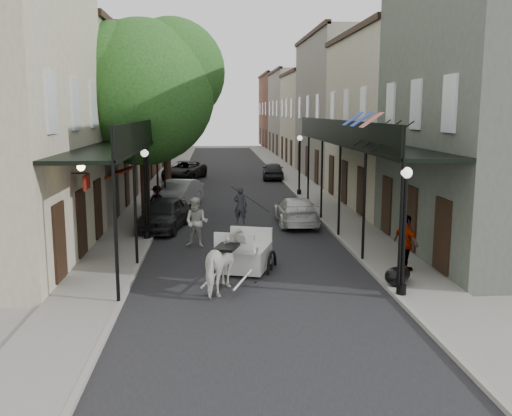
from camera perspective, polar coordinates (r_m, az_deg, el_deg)
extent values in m
plane|color=gray|center=(18.39, -0.04, -7.32)|extent=(140.00, 140.00, 0.00)
cube|color=black|center=(37.93, -2.26, 1.58)|extent=(8.00, 90.00, 0.01)
cube|color=gray|center=(38.09, -9.80, 1.56)|extent=(2.20, 90.00, 0.12)
cube|color=gray|center=(38.42, 5.22, 1.74)|extent=(2.20, 90.00, 0.12)
cube|color=beige|center=(48.09, -13.17, 9.34)|extent=(5.00, 80.00, 10.50)
cube|color=gray|center=(48.54, 7.61, 9.51)|extent=(5.00, 80.00, 10.50)
cube|color=black|center=(24.85, -12.91, 6.29)|extent=(2.20, 18.00, 0.12)
cube|color=black|center=(24.69, -10.53, 7.51)|extent=(0.06, 18.00, 1.00)
cylinder|color=black|center=(16.10, -13.86, -2.28)|extent=(0.10, 0.10, 4.00)
cylinder|color=black|center=(23.91, -10.72, 1.71)|extent=(0.10, 0.10, 4.00)
cylinder|color=black|center=(31.81, -9.13, 3.73)|extent=(0.10, 0.10, 4.00)
cube|color=black|center=(25.36, 10.18, 6.45)|extent=(2.20, 18.00, 0.12)
cube|color=black|center=(25.10, 7.87, 7.62)|extent=(0.06, 18.00, 1.00)
cylinder|color=black|center=(16.73, 14.28, -1.85)|extent=(0.10, 0.10, 4.00)
cylinder|color=black|center=(24.34, 8.35, 1.92)|extent=(0.10, 0.10, 4.00)
cylinder|color=black|center=(32.14, 5.26, 3.87)|extent=(0.10, 0.10, 4.00)
cylinder|color=#382619|center=(27.84, -11.10, 4.47)|extent=(0.44, 0.44, 5.60)
sphere|color=#184C1B|center=(27.74, -11.32, 11.23)|extent=(6.80, 6.80, 6.80)
sphere|color=#184C1B|center=(28.25, -8.43, 13.32)|extent=(5.10, 5.10, 5.10)
cylinder|color=#382619|center=(41.75, -8.83, 5.86)|extent=(0.44, 0.44, 5.04)
sphere|color=#184C1B|center=(41.66, -8.94, 9.90)|extent=(6.00, 6.00, 6.00)
sphere|color=#184C1B|center=(42.19, -7.25, 11.16)|extent=(4.50, 4.50, 4.50)
cylinder|color=black|center=(17.22, 14.34, -7.89)|extent=(0.28, 0.28, 0.30)
cylinder|color=black|center=(16.82, 14.56, -2.84)|extent=(0.12, 0.12, 3.40)
sphere|color=white|center=(16.53, 14.83, 3.43)|extent=(0.32, 0.32, 0.32)
cylinder|color=black|center=(24.24, -10.82, -2.63)|extent=(0.28, 0.28, 0.30)
cylinder|color=black|center=(23.96, -10.94, 1.00)|extent=(0.12, 0.12, 3.40)
sphere|color=white|center=(23.76, -11.08, 5.41)|extent=(0.32, 0.32, 0.32)
cylinder|color=black|center=(36.30, 4.33, 1.61)|extent=(0.28, 0.28, 0.30)
cylinder|color=black|center=(36.11, 4.37, 4.05)|extent=(0.12, 0.12, 3.40)
sphere|color=white|center=(35.97, 4.40, 6.98)|extent=(0.32, 0.32, 0.32)
imported|color=silver|center=(17.14, -3.05, -5.51)|extent=(1.54, 2.29, 1.78)
torus|color=black|center=(20.34, -3.01, -3.70)|extent=(0.50, 1.36, 1.39)
torus|color=black|center=(19.93, 1.89, -3.97)|extent=(0.50, 1.36, 1.39)
torus|color=black|center=(18.96, -3.63, -5.72)|extent=(0.29, 0.71, 0.72)
torus|color=black|center=(18.63, 0.33, -5.98)|extent=(0.29, 0.71, 0.72)
cube|color=silver|center=(19.81, -0.73, -2.68)|extent=(2.02, 2.30, 0.75)
cube|color=silver|center=(18.62, -1.56, -1.79)|extent=(1.41, 0.95, 0.13)
cube|color=silver|center=(18.30, -1.78, -0.97)|extent=(1.27, 0.49, 0.54)
imported|color=black|center=(18.50, -1.57, 0.24)|extent=(0.51, 0.41, 1.21)
imported|color=beige|center=(22.77, -5.96, -1.44)|extent=(1.16, 1.03, 1.99)
imported|color=gray|center=(29.47, -9.87, 0.78)|extent=(1.05, 0.72, 1.50)
imported|color=gray|center=(19.55, 14.75, -3.39)|extent=(0.84, 1.19, 1.88)
imported|color=black|center=(26.24, -9.23, -0.58)|extent=(2.44, 4.59, 1.49)
imported|color=#95959A|center=(32.47, -7.76, 1.44)|extent=(2.84, 4.79, 1.49)
imported|color=black|center=(45.10, -7.18, 3.75)|extent=(3.74, 5.70, 1.46)
imported|color=silver|center=(27.23, 4.03, -0.30)|extent=(1.90, 4.53, 1.31)
imported|color=black|center=(44.99, 1.72, 3.74)|extent=(1.91, 4.12, 1.37)
ellipsoid|color=black|center=(17.97, 13.81, -6.66)|extent=(0.67, 0.67, 0.57)
ellipsoid|color=black|center=(18.49, 14.27, -6.38)|extent=(0.59, 0.59, 0.47)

